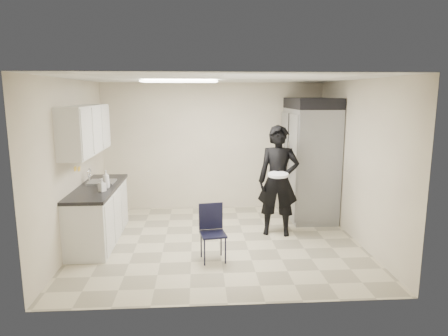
{
  "coord_description": "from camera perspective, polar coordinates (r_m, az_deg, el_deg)",
  "views": [
    {
      "loc": [
        -0.32,
        -6.18,
        2.38
      ],
      "look_at": [
        0.1,
        0.2,
        1.18
      ],
      "focal_mm": 32.0,
      "sensor_mm": 36.0,
      "label": 1
    }
  ],
  "objects": [
    {
      "name": "back_wall",
      "position": [
        8.26,
        -1.53,
        3.07
      ],
      "size": [
        4.5,
        0.0,
        4.5
      ],
      "primitive_type": "plane",
      "rotation": [
        1.57,
        0.0,
        0.0
      ],
      "color": "beige",
      "rests_on": "floor"
    },
    {
      "name": "countertop",
      "position": [
        6.75,
        -17.67,
        -2.71
      ],
      "size": [
        0.64,
        1.95,
        0.05
      ],
      "primitive_type": "cube",
      "color": "black",
      "rests_on": "lower_counter"
    },
    {
      "name": "faucet",
      "position": [
        7.0,
        -18.68,
        -1.17
      ],
      "size": [
        0.02,
        0.02,
        0.24
      ],
      "primitive_type": "cylinder",
      "color": "silver",
      "rests_on": "countertop"
    },
    {
      "name": "ceiling_panel",
      "position": [
        6.59,
        -6.35,
        12.18
      ],
      "size": [
        1.2,
        0.6,
        0.02
      ],
      "primitive_type": "cube",
      "color": "white",
      "rests_on": "ceiling"
    },
    {
      "name": "soap_bottle_a",
      "position": [
        6.56,
        -16.5,
        -1.52
      ],
      "size": [
        0.14,
        0.14,
        0.29
      ],
      "primitive_type": "imported",
      "rotation": [
        0.0,
        0.0,
        0.34
      ],
      "color": "white",
      "rests_on": "countertop"
    },
    {
      "name": "ceiling",
      "position": [
        6.19,
        -0.83,
        12.62
      ],
      "size": [
        4.5,
        4.5,
        0.0
      ],
      "primitive_type": "plane",
      "rotation": [
        3.14,
        0.0,
        0.0
      ],
      "color": "silver",
      "rests_on": "back_wall"
    },
    {
      "name": "notice_sticker_right",
      "position": [
        6.86,
        -19.99,
        -0.12
      ],
      "size": [
        0.0,
        0.12,
        0.07
      ],
      "primitive_type": "cube",
      "color": "yellow",
      "rests_on": "left_wall"
    },
    {
      "name": "soap_bottle_b",
      "position": [
        6.36,
        -17.04,
        -2.32
      ],
      "size": [
        0.13,
        0.13,
        0.2
      ],
      "primitive_type": "imported",
      "rotation": [
        0.0,
        0.0,
        -0.65
      ],
      "color": "#ABAEB7",
      "rests_on": "countertop"
    },
    {
      "name": "towel_dispenser",
      "position": [
        7.78,
        -17.34,
        4.51
      ],
      "size": [
        0.22,
        0.3,
        0.35
      ],
      "primitive_type": "cube",
      "color": "black",
      "rests_on": "left_wall"
    },
    {
      "name": "sink",
      "position": [
        6.99,
        -17.02,
        -2.36
      ],
      "size": [
        0.42,
        0.4,
        0.14
      ],
      "primitive_type": "cube",
      "color": "gray",
      "rests_on": "countertop"
    },
    {
      "name": "floor",
      "position": [
        6.63,
        -0.77,
        -10.45
      ],
      "size": [
        4.5,
        4.5,
        0.0
      ],
      "primitive_type": "plane",
      "color": "#BBB293",
      "rests_on": "ground"
    },
    {
      "name": "left_wall",
      "position": [
        6.56,
        -20.82,
        0.42
      ],
      "size": [
        0.0,
        4.0,
        4.0
      ],
      "primitive_type": "plane",
      "rotation": [
        1.57,
        0.0,
        1.57
      ],
      "color": "beige",
      "rests_on": "floor"
    },
    {
      "name": "notice_sticker_left",
      "position": [
        6.67,
        -20.48,
        -0.11
      ],
      "size": [
        0.0,
        0.12,
        0.07
      ],
      "primitive_type": "cube",
      "color": "yellow",
      "rests_on": "left_wall"
    },
    {
      "name": "bucket_lid",
      "position": [
        6.5,
        7.74,
        -0.96
      ],
      "size": [
        0.4,
        0.4,
        0.04
      ],
      "primitive_type": "cylinder",
      "rotation": [
        0.0,
        0.0,
        -0.22
      ],
      "color": "silver",
      "rests_on": "man_tuxedo"
    },
    {
      "name": "lower_counter",
      "position": [
        6.87,
        -17.45,
        -6.41
      ],
      "size": [
        0.6,
        1.9,
        0.86
      ],
      "primitive_type": "cube",
      "color": "silver",
      "rests_on": "floor"
    },
    {
      "name": "folding_chair",
      "position": [
        5.79,
        -1.58,
        -9.44
      ],
      "size": [
        0.4,
        0.4,
        0.79
      ],
      "primitive_type": "cube",
      "rotation": [
        0.0,
        0.0,
        0.15
      ],
      "color": "black",
      "rests_on": "floor"
    },
    {
      "name": "man_tuxedo",
      "position": [
        6.78,
        7.76,
        -1.83
      ],
      "size": [
        0.77,
        0.6,
        1.87
      ],
      "primitive_type": "imported",
      "rotation": [
        0.0,
        0.0,
        -0.22
      ],
      "color": "black",
      "rests_on": "floor"
    },
    {
      "name": "upper_cabinets",
      "position": [
        6.64,
        -19.17,
        5.21
      ],
      "size": [
        0.35,
        1.8,
        0.75
      ],
      "primitive_type": "cube",
      "color": "silver",
      "rests_on": "left_wall"
    },
    {
      "name": "right_wall",
      "position": [
        6.78,
        18.56,
        0.87
      ],
      "size": [
        0.0,
        4.0,
        4.0
      ],
      "primitive_type": "plane",
      "rotation": [
        1.57,
        0.0,
        -1.57
      ],
      "color": "beige",
      "rests_on": "floor"
    },
    {
      "name": "fridge_compressor",
      "position": [
        7.76,
        12.46,
        9.01
      ],
      "size": [
        0.8,
        1.35,
        0.2
      ],
      "primitive_type": "cube",
      "color": "black",
      "rests_on": "commercial_fridge"
    },
    {
      "name": "commercial_fridge",
      "position": [
        7.87,
        12.13,
        0.62
      ],
      "size": [
        0.8,
        1.35,
        2.1
      ],
      "primitive_type": "cube",
      "color": "gray",
      "rests_on": "floor"
    }
  ]
}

